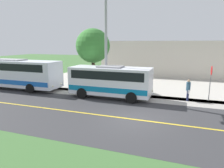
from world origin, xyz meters
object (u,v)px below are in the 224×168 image
Objects in this scene: transit_bus_rear at (11,72)px; commercial_building at (184,58)px; pedestrian_with_bags at (188,89)px; tree_curbside at (93,46)px; street_light_pole at (105,42)px; stop_sign at (211,77)px; shuttle_bus_front at (110,80)px.

commercial_building is at bearing 134.92° from transit_bus_rear.
transit_bus_rear is at bearing -45.08° from commercial_building.
commercial_building reaches higher than pedestrian_with_bags.
pedestrian_with_bags is at bearing 1.77° from commercial_building.
tree_curbside reaches higher than transit_bus_rear.
transit_bus_rear is 10.91m from street_light_pole.
stop_sign is 0.12× the size of commercial_building.
tree_curbside is (-1.30, -10.95, 2.40)m from stop_sign.
stop_sign reaches higher than pedestrian_with_bags.
transit_bus_rear is 23.93m from commercial_building.
stop_sign is 9.11m from street_light_pole.
tree_curbside is at bearing -32.22° from commercial_building.
commercial_building is at bearing -172.08° from stop_sign.
stop_sign reaches higher than shuttle_bus_front.
commercial_building is at bearing 160.85° from shuttle_bus_front.
tree_curbside is (-1.74, -9.31, 3.41)m from pedestrian_with_bags.
street_light_pole reaches higher than commercial_building.
shuttle_bus_front is 0.63× the size of transit_bus_rear.
pedestrian_with_bags is 15.82m from commercial_building.
stop_sign is at bearing 94.77° from transit_bus_rear.
transit_bus_rear is 1.83× the size of tree_curbside.
pedestrian_with_bags is 0.20× the size of street_light_pole.
pedestrian_with_bags is at bearing 96.33° from street_light_pole.
transit_bus_rear is 0.48× the size of commercial_building.
stop_sign is (-1.62, 8.00, 0.45)m from shuttle_bus_front.
street_light_pole reaches higher than stop_sign.
street_light_pole is at bearing -124.16° from shuttle_bus_front.
shuttle_bus_front is 0.82× the size of street_light_pole.
pedestrian_with_bags is at bearing -74.87° from stop_sign.
tree_curbside is at bearing -100.61° from pedestrian_with_bags.
street_light_pole is (-0.38, 10.47, 3.05)m from transit_bus_rear.
shuttle_bus_front is 11.06m from transit_bus_rear.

